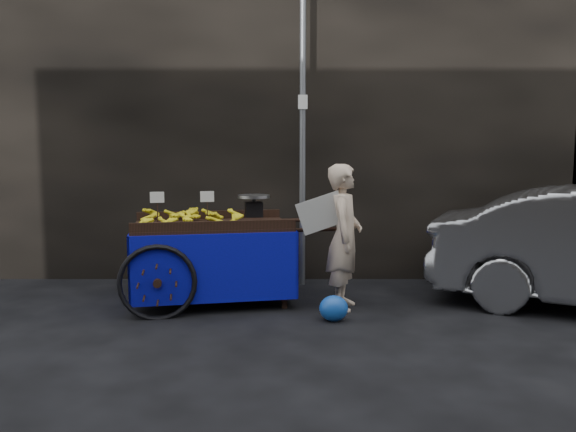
{
  "coord_description": "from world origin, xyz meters",
  "views": [
    {
      "loc": [
        0.11,
        -6.05,
        1.79
      ],
      "look_at": [
        0.11,
        0.5,
        1.02
      ],
      "focal_mm": 35.0,
      "sensor_mm": 36.0,
      "label": 1
    }
  ],
  "objects": [
    {
      "name": "ground",
      "position": [
        0.0,
        0.0,
        0.0
      ],
      "size": [
        80.0,
        80.0,
        0.0
      ],
      "primitive_type": "plane",
      "color": "black",
      "rests_on": "ground"
    },
    {
      "name": "banana_cart",
      "position": [
        -0.84,
        0.44,
        0.83
      ],
      "size": [
        2.64,
        1.55,
        1.35
      ],
      "rotation": [
        0.0,
        0.0,
        0.19
      ],
      "color": "black",
      "rests_on": "ground"
    },
    {
      "name": "street_pole",
      "position": [
        0.3,
        1.3,
        2.01
      ],
      "size": [
        0.12,
        0.1,
        4.0
      ],
      "color": "slate",
      "rests_on": "ground"
    },
    {
      "name": "plastic_bag",
      "position": [
        0.59,
        -0.33,
        0.14
      ],
      "size": [
        0.3,
        0.24,
        0.27
      ],
      "primitive_type": "ellipsoid",
      "color": "#174CB2",
      "rests_on": "ground"
    },
    {
      "name": "vendor",
      "position": [
        0.74,
        0.17,
        0.82
      ],
      "size": [
        0.81,
        0.67,
        1.64
      ],
      "rotation": [
        0.0,
        0.0,
        1.36
      ],
      "color": "beige",
      "rests_on": "ground"
    },
    {
      "name": "building_wall",
      "position": [
        0.39,
        2.6,
        2.5
      ],
      "size": [
        13.5,
        2.0,
        5.0
      ],
      "color": "black",
      "rests_on": "ground"
    }
  ]
}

